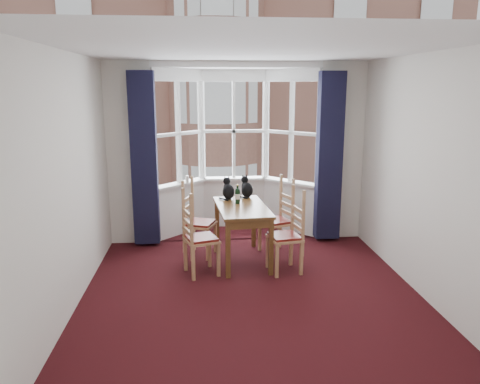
{
  "coord_description": "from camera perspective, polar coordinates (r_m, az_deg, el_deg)",
  "views": [
    {
      "loc": [
        -0.58,
        -4.99,
        2.42
      ],
      "look_at": [
        -0.06,
        1.05,
        1.05
      ],
      "focal_mm": 35.0,
      "sensor_mm": 36.0,
      "label": 1
    }
  ],
  "objects": [
    {
      "name": "wall_back_pier_left",
      "position": [
        7.39,
        -13.23,
        4.46
      ],
      "size": [
        0.7,
        0.12,
        2.8
      ],
      "primitive_type": "cube",
      "color": "silver",
      "rests_on": "floor"
    },
    {
      "name": "curtain_right",
      "position": [
        7.41,
        10.82,
        4.21
      ],
      "size": [
        0.38,
        0.22,
        2.6
      ],
      "primitive_type": "cube",
      "color": "black",
      "rests_on": "floor"
    },
    {
      "name": "curtain_left",
      "position": [
        7.19,
        -11.6,
        3.92
      ],
      "size": [
        0.38,
        0.22,
        2.6
      ],
      "primitive_type": "cube",
      "color": "black",
      "rests_on": "floor"
    },
    {
      "name": "cat_left",
      "position": [
        6.87,
        -1.44,
        0.19
      ],
      "size": [
        0.22,
        0.28,
        0.34
      ],
      "color": "black",
      "rests_on": "dining_table"
    },
    {
      "name": "floor",
      "position": [
        5.58,
        1.58,
        -12.99
      ],
      "size": [
        4.5,
        4.5,
        0.0
      ],
      "primitive_type": "plane",
      "color": "black",
      "rests_on": "ground"
    },
    {
      "name": "chair_left_far",
      "position": [
        6.84,
        -5.6,
        -3.86
      ],
      "size": [
        0.52,
        0.53,
        0.92
      ],
      "color": "tan",
      "rests_on": "floor"
    },
    {
      "name": "wall_left",
      "position": [
        5.29,
        -20.4,
        0.8
      ],
      "size": [
        0.0,
        4.5,
        4.5
      ],
      "primitive_type": "plane",
      "rotation": [
        1.57,
        0.0,
        1.57
      ],
      "color": "silver",
      "rests_on": "floor"
    },
    {
      "name": "street",
      "position": [
        38.18,
        -3.91,
        -0.03
      ],
      "size": [
        80.0,
        80.0,
        0.0
      ],
      "primitive_type": "plane",
      "color": "#333335",
      "rests_on": "ground"
    },
    {
      "name": "wall_right",
      "position": [
        5.71,
        22.05,
        1.5
      ],
      "size": [
        0.0,
        4.5,
        4.5
      ],
      "primitive_type": "plane",
      "rotation": [
        1.57,
        0.0,
        -1.57
      ],
      "color": "silver",
      "rests_on": "floor"
    },
    {
      "name": "chair_right_far",
      "position": [
        6.95,
        5.03,
        -3.59
      ],
      "size": [
        0.52,
        0.53,
        0.92
      ],
      "color": "tan",
      "rests_on": "floor"
    },
    {
      "name": "wine_bottle",
      "position": [
        6.6,
        -0.3,
        -0.39
      ],
      "size": [
        0.07,
        0.07,
        0.28
      ],
      "color": "black",
      "rests_on": "dining_table"
    },
    {
      "name": "ceiling",
      "position": [
        5.04,
        1.78,
        17.05
      ],
      "size": [
        4.5,
        4.5,
        0.0
      ],
      "primitive_type": "plane",
      "rotation": [
        3.14,
        0.0,
        0.0
      ],
      "color": "white",
      "rests_on": "floor"
    },
    {
      "name": "wall_near",
      "position": [
        2.98,
        6.65,
        -7.38
      ],
      "size": [
        4.0,
        0.0,
        4.0
      ],
      "primitive_type": "plane",
      "rotation": [
        -1.57,
        0.0,
        0.0
      ],
      "color": "silver",
      "rests_on": "floor"
    },
    {
      "name": "tenement_building",
      "position": [
        19.03,
        -3.21,
        10.24
      ],
      "size": [
        18.4,
        7.8,
        15.2
      ],
      "color": "#955E4C",
      "rests_on": "street"
    },
    {
      "name": "dining_table",
      "position": [
        6.52,
        0.24,
        -2.74
      ],
      "size": [
        0.77,
        1.3,
        0.8
      ],
      "color": "brown",
      "rests_on": "floor"
    },
    {
      "name": "chair_right_near",
      "position": [
        6.26,
        6.23,
        -5.47
      ],
      "size": [
        0.47,
        0.49,
        0.92
      ],
      "color": "tan",
      "rests_on": "floor"
    },
    {
      "name": "chair_left_near",
      "position": [
        6.12,
        -5.56,
        -5.87
      ],
      "size": [
        0.51,
        0.52,
        0.92
      ],
      "color": "tan",
      "rests_on": "floor"
    },
    {
      "name": "candle_tall",
      "position": [
        7.74,
        -6.47,
        1.56
      ],
      "size": [
        0.06,
        0.06,
        0.12
      ],
      "primitive_type": "cylinder",
      "color": "white",
      "rests_on": "bay_window"
    },
    {
      "name": "cat_right",
      "position": [
        6.99,
        0.84,
        0.41
      ],
      "size": [
        0.25,
        0.28,
        0.34
      ],
      "color": "black",
      "rests_on": "dining_table"
    },
    {
      "name": "bay_window",
      "position": [
        7.83,
        -0.63,
        5.25
      ],
      "size": [
        2.76,
        0.94,
        2.8
      ],
      "color": "white",
      "rests_on": "floor"
    },
    {
      "name": "wall_back_pier_right",
      "position": [
        7.64,
        12.14,
        4.78
      ],
      "size": [
        0.7,
        0.12,
        2.8
      ],
      "primitive_type": "cube",
      "color": "silver",
      "rests_on": "floor"
    }
  ]
}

